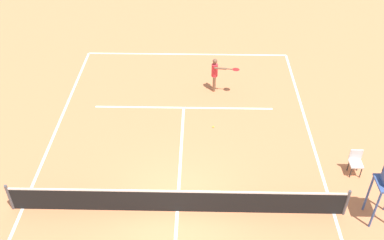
{
  "coord_description": "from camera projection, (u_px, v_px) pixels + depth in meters",
  "views": [
    {
      "loc": [
        -0.69,
        9.61,
        11.16
      ],
      "look_at": [
        -0.4,
        -3.89,
        0.8
      ],
      "focal_mm": 41.06,
      "sensor_mm": 36.0,
      "label": 1
    }
  ],
  "objects": [
    {
      "name": "ground_plane",
      "position": [
        177.0,
        211.0,
        14.43
      ],
      "size": [
        60.0,
        60.0,
        0.0
      ],
      "primitive_type": "plane",
      "color": "#D37A4C"
    },
    {
      "name": "court_lines",
      "position": [
        177.0,
        211.0,
        14.42
      ],
      "size": [
        10.36,
        21.19,
        0.01
      ],
      "color": "white",
      "rests_on": "ground"
    },
    {
      "name": "tennis_net",
      "position": [
        177.0,
        201.0,
        14.12
      ],
      "size": [
        10.96,
        0.1,
        1.07
      ],
      "color": "#4C4C51",
      "rests_on": "ground"
    },
    {
      "name": "player_serving",
      "position": [
        216.0,
        72.0,
        19.54
      ],
      "size": [
        1.23,
        0.68,
        1.62
      ],
      "rotation": [
        0.0,
        0.0,
        1.45
      ],
      "color": "brown",
      "rests_on": "ground"
    },
    {
      "name": "tennis_ball",
      "position": [
        213.0,
        127.0,
        17.92
      ],
      "size": [
        0.07,
        0.07,
        0.07
      ],
      "primitive_type": "sphere",
      "color": "#CCE033",
      "rests_on": "ground"
    },
    {
      "name": "courtside_chair_mid",
      "position": [
        356.0,
        161.0,
        15.54
      ],
      "size": [
        0.44,
        0.46,
        0.95
      ],
      "color": "#262626",
      "rests_on": "ground"
    }
  ]
}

